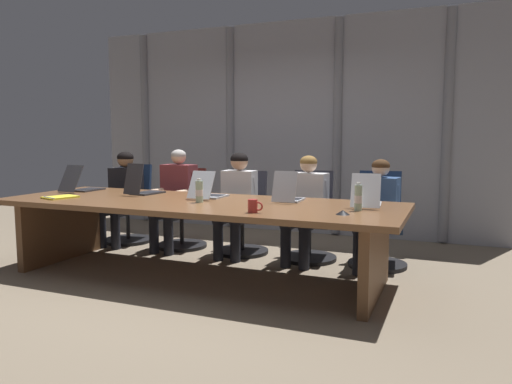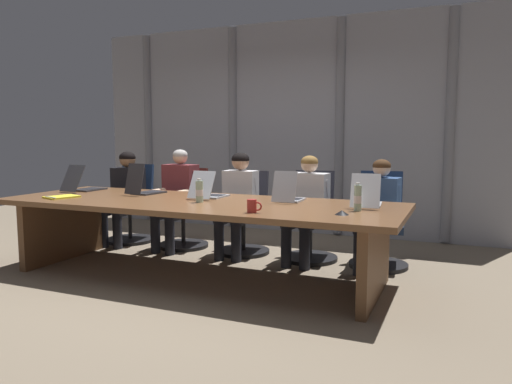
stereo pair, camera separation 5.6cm
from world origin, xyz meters
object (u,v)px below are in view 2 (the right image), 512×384
object	(u,v)px
office_chair_left_mid	(185,217)
water_bottle_primary	(199,191)
office_chair_left_end	(132,213)
water_bottle_secondary	(358,198)
person_left_mid	(177,193)
person_right_mid	(306,202)
laptop_right_end	(367,200)
conference_mic_left_side	(342,212)
laptop_right_mid	(289,196)
office_chair_center	(245,222)
person_right_end	(378,208)
office_chair_right_mid	(311,226)
person_left_end	(124,191)
coffee_mug_near	(252,206)
spiral_notepad	(61,197)
laptop_left_end	(84,186)
office_chair_right_end	(379,231)
laptop_center	(209,193)
laptop_left_mid	(144,188)
person_center	(238,197)

from	to	relation	value
office_chair_left_mid	water_bottle_primary	size ratio (longest dim) A/B	4.27
office_chair_left_end	water_bottle_secondary	xyz separation A→B (m)	(3.10, -1.10, 0.47)
person_left_mid	person_right_mid	world-z (taller)	person_left_mid
water_bottle_secondary	water_bottle_primary	bearing A→B (deg)	-178.13
laptop_right_end	office_chair_left_end	distance (m)	3.26
laptop_right_end	conference_mic_left_side	world-z (taller)	laptop_right_end
laptop_right_mid	office_chair_center	size ratio (longest dim) A/B	0.45
person_right_end	water_bottle_primary	xyz separation A→B (m)	(-1.47, -0.97, 0.20)
office_chair_right_mid	person_left_end	world-z (taller)	person_left_end
water_bottle_secondary	person_right_end	bearing A→B (deg)	88.67
laptop_right_end	person_left_mid	xyz separation A→B (m)	(-2.35, 0.65, -0.12)
laptop_right_mid	person_right_end	bearing A→B (deg)	-51.87
person_left_mid	water_bottle_primary	size ratio (longest dim) A/B	5.33
laptop_right_mid	person_right_mid	bearing A→B (deg)	0.03
coffee_mug_near	person_left_end	bearing A→B (deg)	149.84
spiral_notepad	laptop_right_end	bearing A→B (deg)	30.00
spiral_notepad	water_bottle_secondary	bearing A→B (deg)	24.59
laptop_left_end	person_right_mid	distance (m)	2.47
person_right_mid	coffee_mug_near	bearing A→B (deg)	2.31
office_chair_right_end	coffee_mug_near	world-z (taller)	office_chair_right_end
laptop_left_end	laptop_right_end	distance (m)	3.12
office_chair_left_mid	coffee_mug_near	world-z (taller)	office_chair_left_mid
laptop_left_end	laptop_right_mid	world-z (taller)	laptop_left_end
laptop_center	person_left_mid	bearing A→B (deg)	50.23
office_chair_left_end	person_left_end	world-z (taller)	person_left_end
laptop_left_mid	spiral_notepad	bearing A→B (deg)	140.33
office_chair_left_end	person_center	world-z (taller)	person_center
laptop_center	spiral_notepad	xyz separation A→B (m)	(-1.36, -0.56, -0.05)
laptop_right_end	office_chair_left_end	xyz separation A→B (m)	(-3.13, 0.81, -0.42)
laptop_right_end	person_right_mid	distance (m)	1.00
laptop_right_mid	office_chair_left_end	xyz separation A→B (m)	(-2.40, 0.78, -0.42)
laptop_center	office_chair_left_mid	world-z (taller)	laptop_center
person_center	conference_mic_left_side	size ratio (longest dim) A/B	10.49
person_right_end	laptop_right_mid	bearing A→B (deg)	-44.33
coffee_mug_near	spiral_notepad	distance (m)	2.13
office_chair_center	person_right_end	world-z (taller)	person_right_end
laptop_left_end	office_chair_right_end	bearing A→B (deg)	-73.37
office_chair_left_end	spiral_notepad	size ratio (longest dim) A/B	2.72
person_center	person_right_end	bearing A→B (deg)	86.96
laptop_center	water_bottle_primary	xyz separation A→B (m)	(0.07, -0.31, 0.05)
spiral_notepad	coffee_mug_near	bearing A→B (deg)	15.38
laptop_left_end	person_right_end	world-z (taller)	person_right_end
water_bottle_primary	person_left_mid	bearing A→B (deg)	131.54
office_chair_left_mid	office_chair_right_mid	bearing A→B (deg)	84.26
person_center	water_bottle_secondary	bearing A→B (deg)	55.76
laptop_center	water_bottle_primary	distance (m)	0.32
coffee_mug_near	water_bottle_primary	bearing A→B (deg)	151.85
office_chair_right_end	person_right_end	distance (m)	0.31
water_bottle_secondary	laptop_right_mid	bearing A→B (deg)	156.09
water_bottle_primary	office_chair_center	bearing A→B (deg)	92.91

